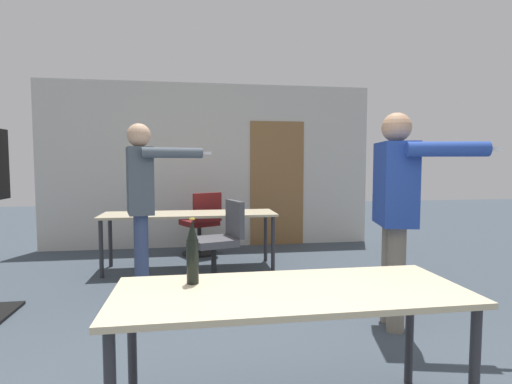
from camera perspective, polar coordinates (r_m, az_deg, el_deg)
The scene contains 8 objects.
back_wall at distance 6.56m, azimuth -6.24°, elevation 3.66°, with size 5.33×0.12×2.64m.
conference_table_near at distance 2.11m, azimuth 4.95°, elevation -15.51°, with size 1.77×0.69×0.72m.
conference_table_far at distance 5.20m, azimuth -9.44°, elevation -3.70°, with size 2.19×0.65×0.72m.
person_right_polo at distance 4.19m, azimuth -16.04°, elevation -0.04°, with size 0.87×0.61×1.76m.
person_left_plaid at distance 3.46m, azimuth 19.45°, elevation -1.04°, with size 0.77×0.80×1.77m.
office_chair_near_pushed at distance 4.63m, azimuth -5.16°, elevation -7.41°, with size 0.63×0.58×0.93m.
office_chair_far_left at distance 5.98m, azimuth -7.77°, elevation -4.77°, with size 0.63×0.67×0.94m.
beer_bottle at distance 2.15m, azimuth -9.06°, elevation -8.57°, with size 0.06×0.06×0.35m.
Camera 1 is at (-0.27, -1.50, 1.36)m, focal length 28.00 mm.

